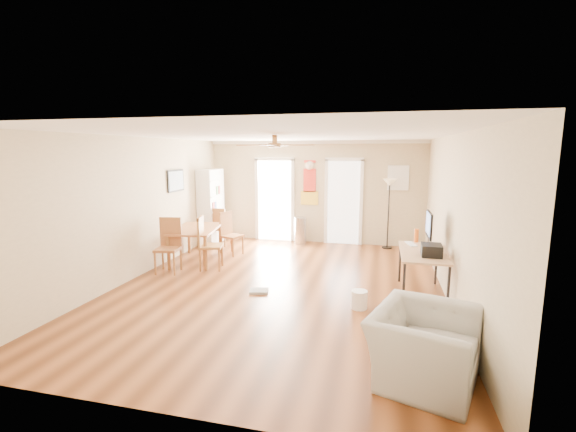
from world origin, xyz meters
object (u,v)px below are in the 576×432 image
(dining_chair_right_b, at_px, (211,243))
(armchair, at_px, (424,346))
(dining_table, at_px, (197,244))
(computer_desk, at_px, (421,274))
(dining_chair_far, at_px, (222,226))
(printer, at_px, (432,250))
(trash_can, at_px, (300,230))
(dining_chair_near, at_px, (168,246))
(bookshelf, at_px, (211,207))
(wastebasket_b, at_px, (433,321))
(wastebasket_a, at_px, (359,300))
(torchiere_lamp, at_px, (388,214))
(dining_chair_right_a, at_px, (232,234))

(dining_chair_right_b, height_order, armchair, dining_chair_right_b)
(dining_table, height_order, computer_desk, computer_desk)
(dining_chair_far, bearing_deg, printer, 153.72)
(dining_chair_far, xyz_separation_m, armchair, (4.35, -4.98, -0.11))
(trash_can, bearing_deg, dining_chair_near, -123.97)
(armchair, bearing_deg, dining_chair_near, 77.72)
(bookshelf, relative_size, wastebasket_b, 6.51)
(wastebasket_a, bearing_deg, torchiere_lamp, 83.47)
(dining_table, relative_size, dining_chair_far, 1.52)
(bookshelf, relative_size, armchair, 1.69)
(bookshelf, relative_size, computer_desk, 1.35)
(dining_chair_near, relative_size, wastebasket_b, 3.61)
(wastebasket_a, relative_size, armchair, 0.25)
(dining_chair_near, xyz_separation_m, printer, (4.77, -0.42, 0.31))
(computer_desk, height_order, armchair, computer_desk)
(torchiere_lamp, distance_m, wastebasket_a, 4.00)
(trash_can, height_order, printer, printer)
(trash_can, height_order, torchiere_lamp, torchiere_lamp)
(dining_table, xyz_separation_m, armchair, (4.30, -3.51, 0.00))
(dining_chair_right_b, relative_size, wastebasket_a, 3.81)
(bookshelf, height_order, dining_chair_far, bookshelf)
(dining_chair_right_a, xyz_separation_m, armchair, (3.75, -4.18, -0.12))
(computer_desk, distance_m, armchair, 2.47)
(torchiere_lamp, bearing_deg, dining_chair_near, -144.45)
(wastebasket_a, relative_size, wastebasket_b, 0.95)
(dining_table, height_order, dining_chair_right_a, dining_chair_right_a)
(computer_desk, distance_m, wastebasket_b, 1.31)
(dining_chair_right_a, bearing_deg, computer_desk, -93.53)
(wastebasket_b, height_order, armchair, armchair)
(dining_table, relative_size, wastebasket_b, 4.96)
(dining_table, bearing_deg, dining_chair_far, 91.85)
(dining_chair_near, bearing_deg, torchiere_lamp, 26.27)
(dining_table, height_order, dining_chair_near, dining_chair_near)
(trash_can, bearing_deg, printer, -50.86)
(bookshelf, height_order, torchiere_lamp, bookshelf)
(bookshelf, bearing_deg, torchiere_lamp, 0.80)
(torchiere_lamp, bearing_deg, dining_chair_far, -171.11)
(bookshelf, xyz_separation_m, wastebasket_a, (3.95, -3.43, -0.81))
(dining_table, height_order, torchiere_lamp, torchiere_lamp)
(wastebasket_a, bearing_deg, dining_chair_right_b, 155.89)
(wastebasket_a, height_order, armchair, armchair)
(computer_desk, bearing_deg, printer, -68.57)
(computer_desk, bearing_deg, dining_chair_near, 177.91)
(wastebasket_b, bearing_deg, torchiere_lamp, 96.93)
(torchiere_lamp, bearing_deg, computer_desk, -81.03)
(dining_chair_right_b, bearing_deg, wastebasket_b, -129.26)
(dining_chair_right_b, bearing_deg, wastebasket_a, -128.17)
(dining_chair_right_a, xyz_separation_m, wastebasket_b, (3.99, -3.01, -0.34))
(dining_chair_right_b, height_order, computer_desk, dining_chair_right_b)
(bookshelf, bearing_deg, wastebasket_b, -44.17)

